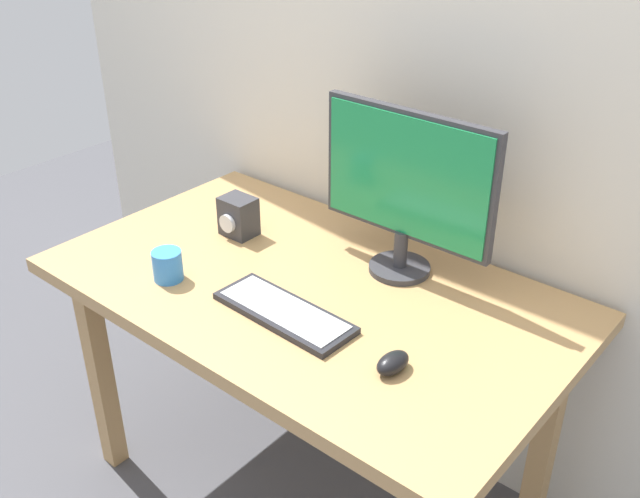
{
  "coord_description": "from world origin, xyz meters",
  "views": [
    {
      "loc": [
        1.04,
        -1.19,
        1.75
      ],
      "look_at": [
        0.04,
        0.0,
        0.88
      ],
      "focal_mm": 40.73,
      "sensor_mm": 36.0,
      "label": 1
    }
  ],
  "objects_px": {
    "desk": "(308,313)",
    "keyboard_primary": "(284,312)",
    "mouse": "(393,363)",
    "audio_controller": "(238,216)",
    "monitor": "(406,185)",
    "coffee_mug": "(168,265)"
  },
  "relations": [
    {
      "from": "desk",
      "to": "keyboard_primary",
      "type": "distance_m",
      "value": 0.18
    },
    {
      "from": "desk",
      "to": "monitor",
      "type": "bearing_deg",
      "value": 57.27
    },
    {
      "from": "keyboard_primary",
      "to": "mouse",
      "type": "xyz_separation_m",
      "value": [
        0.32,
        -0.0,
        0.01
      ]
    },
    {
      "from": "mouse",
      "to": "coffee_mug",
      "type": "bearing_deg",
      "value": -169.67
    },
    {
      "from": "keyboard_primary",
      "to": "mouse",
      "type": "distance_m",
      "value": 0.32
    },
    {
      "from": "audio_controller",
      "to": "mouse",
      "type": "bearing_deg",
      "value": -17.93
    },
    {
      "from": "mouse",
      "to": "coffee_mug",
      "type": "relative_size",
      "value": 1.09
    },
    {
      "from": "mouse",
      "to": "audio_controller",
      "type": "height_order",
      "value": "audio_controller"
    },
    {
      "from": "monitor",
      "to": "audio_controller",
      "type": "relative_size",
      "value": 4.27
    },
    {
      "from": "desk",
      "to": "monitor",
      "type": "relative_size",
      "value": 2.76
    },
    {
      "from": "desk",
      "to": "mouse",
      "type": "distance_m",
      "value": 0.41
    },
    {
      "from": "monitor",
      "to": "keyboard_primary",
      "type": "distance_m",
      "value": 0.44
    },
    {
      "from": "keyboard_primary",
      "to": "coffee_mug",
      "type": "distance_m",
      "value": 0.35
    },
    {
      "from": "desk",
      "to": "keyboard_primary",
      "type": "relative_size",
      "value": 3.65
    },
    {
      "from": "monitor",
      "to": "mouse",
      "type": "bearing_deg",
      "value": -58.07
    },
    {
      "from": "monitor",
      "to": "audio_controller",
      "type": "xyz_separation_m",
      "value": [
        -0.47,
        -0.14,
        -0.19
      ]
    },
    {
      "from": "monitor",
      "to": "desk",
      "type": "bearing_deg",
      "value": -122.73
    },
    {
      "from": "mouse",
      "to": "audio_controller",
      "type": "distance_m",
      "value": 0.73
    },
    {
      "from": "coffee_mug",
      "to": "monitor",
      "type": "bearing_deg",
      "value": 44.59
    },
    {
      "from": "monitor",
      "to": "audio_controller",
      "type": "distance_m",
      "value": 0.53
    },
    {
      "from": "audio_controller",
      "to": "keyboard_primary",
      "type": "bearing_deg",
      "value": -30.26
    },
    {
      "from": "desk",
      "to": "coffee_mug",
      "type": "height_order",
      "value": "coffee_mug"
    }
  ]
}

